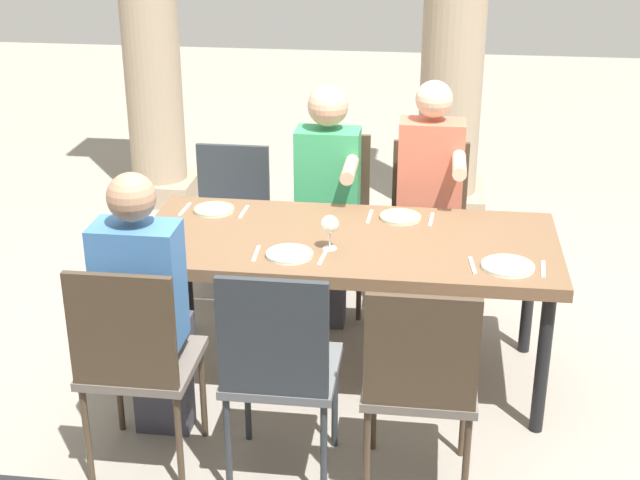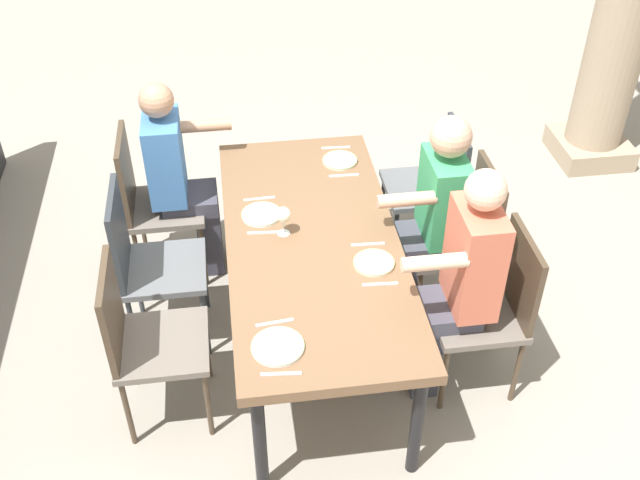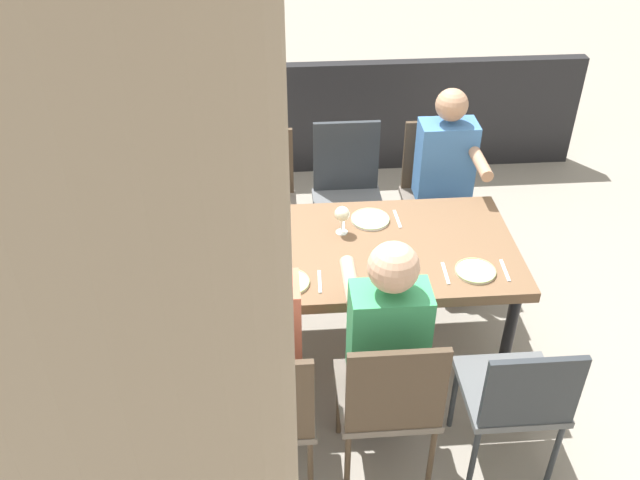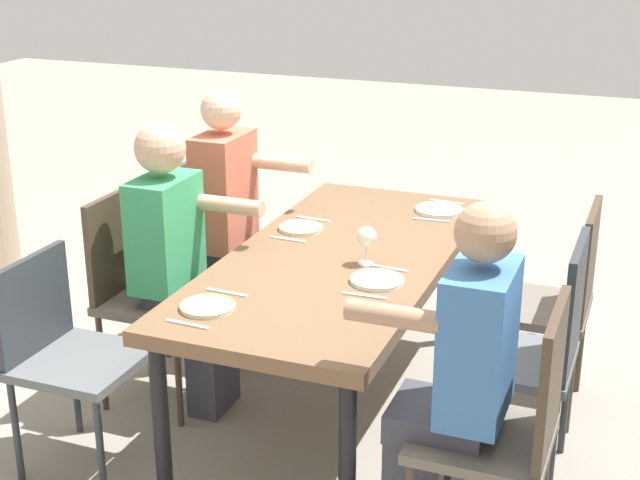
{
  "view_description": "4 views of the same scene",
  "coord_description": "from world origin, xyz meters",
  "px_view_note": "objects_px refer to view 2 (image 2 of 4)",
  "views": [
    {
      "loc": [
        0.36,
        -3.86,
        2.38
      ],
      "look_at": [
        -0.12,
        -0.06,
        0.74
      ],
      "focal_mm": 50.9,
      "sensor_mm": 36.0,
      "label": 1
    },
    {
      "loc": [
        2.94,
        -0.38,
        3.11
      ],
      "look_at": [
        0.12,
        0.02,
        0.83
      ],
      "focal_mm": 42.28,
      "sensor_mm": 36.0,
      "label": 2
    },
    {
      "loc": [
        0.28,
        2.88,
        2.89
      ],
      "look_at": [
        0.06,
        0.01,
        0.81
      ],
      "focal_mm": 39.04,
      "sensor_mm": 36.0,
      "label": 3
    },
    {
      "loc": [
        -3.36,
        -1.22,
        2.09
      ],
      "look_at": [
        -0.1,
        0.05,
        0.83
      ],
      "focal_mm": 51.36,
      "sensor_mm": 36.0,
      "label": 4
    }
  ],
  "objects_px": {
    "chair_west_south": "(150,197)",
    "plate_3": "(278,346)",
    "plate_1": "(261,214)",
    "plate_2": "(374,263)",
    "chair_east_south": "(143,336)",
    "diner_woman_green": "(430,215)",
    "dining_table": "(313,249)",
    "chair_east_north": "(493,303)",
    "diner_man_white": "(458,281)",
    "chair_mid_north": "(462,232)",
    "plate_0": "(340,160)",
    "chair_mid_south": "(146,259)",
    "wine_glass_1": "(283,215)",
    "chair_west_north": "(434,180)",
    "diner_guest_third": "(180,176)"
  },
  "relations": [
    {
      "from": "diner_woman_green",
      "to": "plate_2",
      "type": "xyz_separation_m",
      "value": [
        0.41,
        -0.39,
        0.06
      ]
    },
    {
      "from": "plate_0",
      "to": "chair_mid_north",
      "type": "bearing_deg",
      "value": 49.71
    },
    {
      "from": "diner_woman_green",
      "to": "diner_man_white",
      "type": "xyz_separation_m",
      "value": [
        0.55,
        -0.0,
        0.01
      ]
    },
    {
      "from": "diner_woman_green",
      "to": "plate_0",
      "type": "xyz_separation_m",
      "value": [
        -0.52,
        -0.41,
        0.06
      ]
    },
    {
      "from": "chair_east_south",
      "to": "plate_0",
      "type": "height_order",
      "value": "chair_east_south"
    },
    {
      "from": "chair_west_south",
      "to": "plate_3",
      "type": "distance_m",
      "value": 1.61
    },
    {
      "from": "chair_east_north",
      "to": "plate_3",
      "type": "xyz_separation_m",
      "value": [
        0.35,
        -1.1,
        0.22
      ]
    },
    {
      "from": "plate_3",
      "to": "dining_table",
      "type": "bearing_deg",
      "value": 161.08
    },
    {
      "from": "chair_mid_north",
      "to": "chair_east_south",
      "type": "bearing_deg",
      "value": -72.33
    },
    {
      "from": "chair_mid_south",
      "to": "plate_2",
      "type": "xyz_separation_m",
      "value": [
        0.41,
        1.13,
        0.19
      ]
    },
    {
      "from": "dining_table",
      "to": "wine_glass_1",
      "type": "distance_m",
      "value": 0.24
    },
    {
      "from": "plate_1",
      "to": "chair_mid_south",
      "type": "bearing_deg",
      "value": -84.98
    },
    {
      "from": "diner_guest_third",
      "to": "dining_table",
      "type": "bearing_deg",
      "value": 41.56
    },
    {
      "from": "diner_woman_green",
      "to": "plate_3",
      "type": "height_order",
      "value": "diner_woman_green"
    },
    {
      "from": "diner_woman_green",
      "to": "plate_1",
      "type": "bearing_deg",
      "value": -93.67
    },
    {
      "from": "dining_table",
      "to": "plate_3",
      "type": "relative_size",
      "value": 8.39
    },
    {
      "from": "chair_west_south",
      "to": "chair_mid_south",
      "type": "xyz_separation_m",
      "value": [
        0.58,
        -0.0,
        0.01
      ]
    },
    {
      "from": "chair_mid_north",
      "to": "chair_east_south",
      "type": "distance_m",
      "value": 1.8
    },
    {
      "from": "chair_east_north",
      "to": "wine_glass_1",
      "type": "distance_m",
      "value": 1.14
    },
    {
      "from": "chair_west_south",
      "to": "chair_mid_north",
      "type": "distance_m",
      "value": 1.81
    },
    {
      "from": "dining_table",
      "to": "plate_3",
      "type": "distance_m",
      "value": 0.76
    },
    {
      "from": "diner_man_white",
      "to": "plate_0",
      "type": "relative_size",
      "value": 6.5
    },
    {
      "from": "chair_west_south",
      "to": "chair_mid_north",
      "type": "height_order",
      "value": "chair_west_south"
    },
    {
      "from": "wine_glass_1",
      "to": "plate_2",
      "type": "distance_m",
      "value": 0.52
    },
    {
      "from": "chair_west_north",
      "to": "plate_1",
      "type": "height_order",
      "value": "chair_west_north"
    },
    {
      "from": "chair_east_south",
      "to": "plate_2",
      "type": "distance_m",
      "value": 1.15
    },
    {
      "from": "chair_east_north",
      "to": "plate_0",
      "type": "bearing_deg",
      "value": -150.25
    },
    {
      "from": "chair_mid_north",
      "to": "diner_woman_green",
      "type": "relative_size",
      "value": 0.74
    },
    {
      "from": "diner_man_white",
      "to": "plate_1",
      "type": "xyz_separation_m",
      "value": [
        -0.6,
        -0.9,
        0.05
      ]
    },
    {
      "from": "diner_woman_green",
      "to": "plate_0",
      "type": "bearing_deg",
      "value": -141.77
    },
    {
      "from": "chair_west_north",
      "to": "diner_woman_green",
      "type": "distance_m",
      "value": 0.64
    },
    {
      "from": "chair_west_north",
      "to": "wine_glass_1",
      "type": "height_order",
      "value": "wine_glass_1"
    },
    {
      "from": "wine_glass_1",
      "to": "plate_2",
      "type": "height_order",
      "value": "wine_glass_1"
    },
    {
      "from": "chair_east_north",
      "to": "diner_man_white",
      "type": "bearing_deg",
      "value": -89.17
    },
    {
      "from": "chair_west_south",
      "to": "plate_3",
      "type": "xyz_separation_m",
      "value": [
        1.47,
        0.62,
        0.2
      ]
    },
    {
      "from": "chair_west_south",
      "to": "diner_woman_green",
      "type": "bearing_deg",
      "value": 69.1
    },
    {
      "from": "plate_1",
      "to": "plate_2",
      "type": "xyz_separation_m",
      "value": [
        0.47,
        0.51,
        0.0
      ]
    },
    {
      "from": "diner_guest_third",
      "to": "wine_glass_1",
      "type": "height_order",
      "value": "diner_guest_third"
    },
    {
      "from": "chair_east_south",
      "to": "plate_3",
      "type": "relative_size",
      "value": 4.07
    },
    {
      "from": "chair_west_north",
      "to": "chair_mid_north",
      "type": "bearing_deg",
      "value": 0.67
    },
    {
      "from": "wine_glass_1",
      "to": "chair_mid_south",
      "type": "bearing_deg",
      "value": -98.91
    },
    {
      "from": "chair_west_north",
      "to": "plate_3",
      "type": "xyz_separation_m",
      "value": [
        1.47,
        -1.1,
        0.24
      ]
    },
    {
      "from": "dining_table",
      "to": "chair_mid_north",
      "type": "relative_size",
      "value": 2.05
    },
    {
      "from": "diner_man_white",
      "to": "plate_0",
      "type": "bearing_deg",
      "value": -159.17
    },
    {
      "from": "chair_west_north",
      "to": "wine_glass_1",
      "type": "relative_size",
      "value": 5.34
    },
    {
      "from": "diner_guest_third",
      "to": "diner_woman_green",
      "type": "bearing_deg",
      "value": 66.4
    },
    {
      "from": "chair_mid_south",
      "to": "chair_east_south",
      "type": "distance_m",
      "value": 0.55
    },
    {
      "from": "dining_table",
      "to": "plate_1",
      "type": "relative_size",
      "value": 9.14
    },
    {
      "from": "dining_table",
      "to": "wine_glass_1",
      "type": "bearing_deg",
      "value": -116.37
    },
    {
      "from": "chair_mid_north",
      "to": "chair_mid_south",
      "type": "relative_size",
      "value": 0.97
    }
  ]
}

